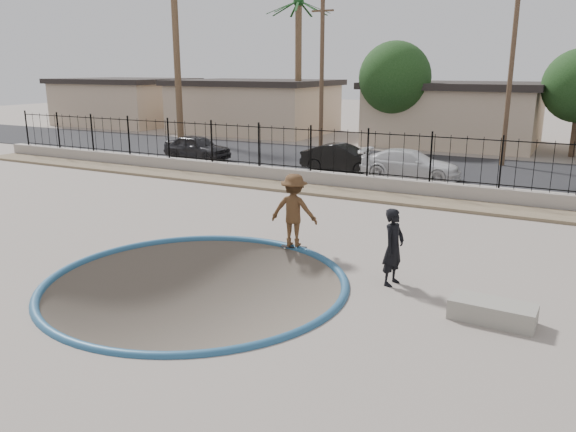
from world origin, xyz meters
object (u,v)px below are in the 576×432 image
(concrete_ledge, at_px, (492,312))
(car_c, at_px, (410,164))
(videographer, at_px, (393,247))
(car_a, at_px, (197,147))
(car_b, at_px, (343,158))
(skateboard, at_px, (294,247))
(skater, at_px, (294,214))

(concrete_ledge, distance_m, car_c, 14.43)
(videographer, height_order, car_a, videographer)
(car_b, bearing_deg, skateboard, -164.45)
(car_a, relative_size, car_c, 0.87)
(skateboard, bearing_deg, skater, 41.63)
(videographer, distance_m, car_a, 19.19)
(car_a, height_order, car_b, car_a)
(car_c, bearing_deg, skateboard, 177.06)
(car_b, relative_size, car_c, 0.89)
(skater, distance_m, concrete_ledge, 5.97)
(skater, height_order, videographer, skater)
(skater, height_order, skateboard, skater)
(car_b, distance_m, car_c, 3.27)
(skateboard, xyz_separation_m, car_b, (-3.24, 11.34, 0.63))
(car_b, bearing_deg, skater, -164.45)
(skater, bearing_deg, car_c, -100.11)
(skateboard, height_order, videographer, videographer)
(concrete_ledge, xyz_separation_m, car_a, (-16.99, 13.35, 0.48))
(concrete_ledge, distance_m, car_b, 16.13)
(videographer, xyz_separation_m, car_b, (-6.40, 12.60, -0.21))
(skateboard, xyz_separation_m, videographer, (3.16, -1.26, 0.84))
(concrete_ledge, xyz_separation_m, car_c, (-5.46, 13.35, 0.47))
(videographer, bearing_deg, car_b, 38.43)
(skater, height_order, concrete_ledge, skater)
(skateboard, height_order, concrete_ledge, concrete_ledge)
(skater, relative_size, car_b, 0.51)
(skateboard, relative_size, videographer, 0.41)
(car_b, bearing_deg, car_a, 91.11)
(car_a, xyz_separation_m, car_b, (8.27, 0.22, -0.01))
(videographer, bearing_deg, car_c, 25.72)
(skater, distance_m, car_b, 11.80)
(videographer, bearing_deg, skater, 79.82)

